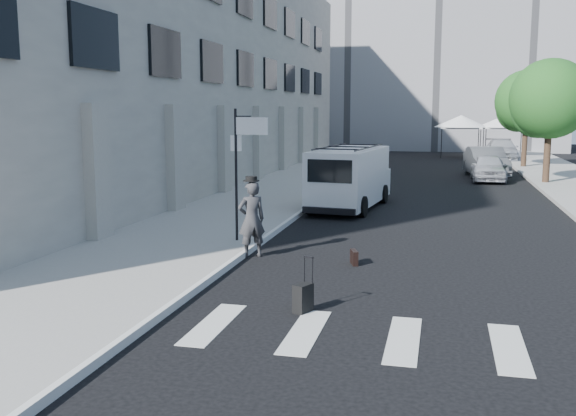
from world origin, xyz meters
The scene contains 17 objects.
ground centered at (0.00, 0.00, 0.00)m, with size 120.00×120.00×0.00m, color black.
sidewalk_left centered at (-4.25, 16.00, 0.07)m, with size 4.50×48.00×0.15m, color gray.
sidewalk_right centered at (9.00, 20.00, 0.07)m, with size 4.00×56.00×0.15m, color gray.
building_left centered at (-11.50, 18.00, 6.00)m, with size 10.00×44.00×12.00m, color gray.
building_far centered at (2.00, 50.00, 12.50)m, with size 22.00×12.00×25.00m, color slate.
sign_pole centered at (-2.36, 3.20, 2.65)m, with size 1.03×0.07×3.50m.
tree_near centered at (7.50, 20.15, 3.97)m, with size 3.80×3.83×6.03m.
tree_far centered at (7.50, 29.15, 3.97)m, with size 3.80×3.83×6.03m.
tent_left centered at (4.00, 38.00, 2.71)m, with size 4.00×4.00×3.20m.
tent_right centered at (7.20, 38.50, 2.71)m, with size 4.00×4.00×3.20m.
businessman centered at (-1.82, 2.00, 0.95)m, with size 0.69×0.45×1.89m, color #303032.
briefcase centered at (0.75, 1.82, 0.17)m, with size 0.12×0.44×0.34m, color black.
suitcase centered at (0.35, -2.00, 0.27)m, with size 0.36×0.42×1.01m.
cargo_van centered at (-0.58, 10.57, 1.14)m, with size 2.54×5.97×2.20m.
parked_car_a centered at (5.00, 21.20, 0.69)m, with size 1.63×4.05×1.38m, color #B4B5BC.
parked_car_b centered at (5.00, 23.12, 0.81)m, with size 1.72×4.93×1.62m, color #505357.
parked_car_c centered at (6.80, 35.23, 0.76)m, with size 2.13×5.23×1.52m, color #B0B3B9.
Camera 1 is at (2.69, -12.92, 3.63)m, focal length 40.00 mm.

